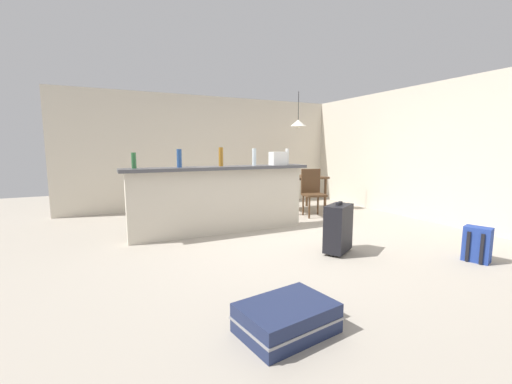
# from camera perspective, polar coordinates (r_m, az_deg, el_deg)

# --- Properties ---
(ground_plane) EXTENTS (13.00, 13.00, 0.05)m
(ground_plane) POSITION_cam_1_polar(r_m,az_deg,el_deg) (5.05, 3.93, -8.07)
(ground_plane) COLOR #ADA393
(wall_back) EXTENTS (6.60, 0.10, 2.50)m
(wall_back) POSITION_cam_1_polar(r_m,az_deg,el_deg) (7.66, -7.42, 6.94)
(wall_back) COLOR beige
(wall_back) RESTS_ON ground_plane
(wall_right) EXTENTS (0.10, 6.00, 2.50)m
(wall_right) POSITION_cam_1_polar(r_m,az_deg,el_deg) (7.09, 24.82, 6.23)
(wall_right) COLOR beige
(wall_right) RESTS_ON ground_plane
(partition_half_wall) EXTENTS (2.80, 0.20, 1.01)m
(partition_half_wall) POSITION_cam_1_polar(r_m,az_deg,el_deg) (5.18, -6.16, -1.69)
(partition_half_wall) COLOR beige
(partition_half_wall) RESTS_ON ground_plane
(bar_countertop) EXTENTS (2.96, 0.40, 0.05)m
(bar_countertop) POSITION_cam_1_polar(r_m,az_deg,el_deg) (5.12, -6.25, 4.19)
(bar_countertop) COLOR #4C4C51
(bar_countertop) RESTS_ON partition_half_wall
(bottle_green) EXTENTS (0.06, 0.06, 0.22)m
(bottle_green) POSITION_cam_1_polar(r_m,az_deg,el_deg) (4.89, -20.58, 5.17)
(bottle_green) COLOR #2D6B38
(bottle_green) RESTS_ON bar_countertop
(bottle_blue) EXTENTS (0.07, 0.07, 0.27)m
(bottle_blue) POSITION_cam_1_polar(r_m,az_deg,el_deg) (4.93, -13.26, 5.75)
(bottle_blue) COLOR #284C89
(bottle_blue) RESTS_ON bar_countertop
(bottle_amber) EXTENTS (0.07, 0.07, 0.29)m
(bottle_amber) POSITION_cam_1_polar(r_m,az_deg,el_deg) (5.17, -6.15, 6.14)
(bottle_amber) COLOR #9E661E
(bottle_amber) RESTS_ON bar_countertop
(bottle_clear) EXTENTS (0.07, 0.07, 0.28)m
(bottle_clear) POSITION_cam_1_polar(r_m,az_deg,el_deg) (5.33, -0.31, 6.14)
(bottle_clear) COLOR silver
(bottle_clear) RESTS_ON bar_countertop
(bottle_white) EXTENTS (0.06, 0.06, 0.27)m
(bottle_white) POSITION_cam_1_polar(r_m,az_deg,el_deg) (5.71, 5.47, 6.20)
(bottle_white) COLOR silver
(bottle_white) RESTS_ON bar_countertop
(grocery_bag) EXTENTS (0.26, 0.18, 0.22)m
(grocery_bag) POSITION_cam_1_polar(r_m,az_deg,el_deg) (5.50, 3.85, 5.87)
(grocery_bag) COLOR silver
(grocery_bag) RESTS_ON bar_countertop
(dining_table) EXTENTS (1.10, 0.80, 0.74)m
(dining_table) POSITION_cam_1_polar(r_m,az_deg,el_deg) (7.06, 7.22, 1.96)
(dining_table) COLOR #4C331E
(dining_table) RESTS_ON ground_plane
(dining_chair_near_partition) EXTENTS (0.48, 0.48, 0.93)m
(dining_chair_near_partition) POSITION_cam_1_polar(r_m,az_deg,el_deg) (6.57, 9.84, 0.34)
(dining_chair_near_partition) COLOR #4C331E
(dining_chair_near_partition) RESTS_ON ground_plane
(pendant_lamp) EXTENTS (0.34, 0.34, 0.75)m
(pendant_lamp) POSITION_cam_1_polar(r_m,az_deg,el_deg) (7.01, 7.38, 11.86)
(pendant_lamp) COLOR black
(suitcase_flat_navy) EXTENTS (0.87, 0.59, 0.22)m
(suitcase_flat_navy) POSITION_cam_1_polar(r_m,az_deg,el_deg) (2.58, 5.41, -21.01)
(suitcase_flat_navy) COLOR #1E284C
(suitcase_flat_navy) RESTS_ON ground_plane
(backpack_blue) EXTENTS (0.30, 0.32, 0.42)m
(backpack_blue) POSITION_cam_1_polar(r_m,az_deg,el_deg) (4.74, 34.20, -7.63)
(backpack_blue) COLOR #233D93
(backpack_blue) RESTS_ON ground_plane
(suitcase_upright_black) EXTENTS (0.50, 0.43, 0.67)m
(suitcase_upright_black) POSITION_cam_1_polar(r_m,az_deg,el_deg) (4.34, 14.18, -6.11)
(suitcase_upright_black) COLOR black
(suitcase_upright_black) RESTS_ON ground_plane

